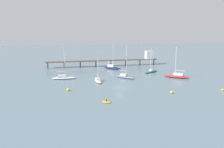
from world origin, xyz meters
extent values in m
plane|color=slate|center=(0.00, 0.00, 0.00)|extent=(400.00, 400.00, 0.00)
cube|color=brown|center=(0.00, 40.18, 2.95)|extent=(55.42, 5.81, 0.30)
cylinder|color=#38332D|center=(-26.63, 38.87, 1.40)|extent=(0.50, 0.50, 2.80)
cylinder|color=#38332D|center=(-19.02, 39.25, 1.40)|extent=(0.50, 0.50, 2.80)
cylinder|color=#38332D|center=(-11.41, 39.62, 1.40)|extent=(0.50, 0.50, 2.80)
cylinder|color=#38332D|center=(-3.80, 39.99, 1.40)|extent=(0.50, 0.50, 2.80)
cylinder|color=#38332D|center=(3.80, 40.37, 1.40)|extent=(0.50, 0.50, 2.80)
cylinder|color=#38332D|center=(11.41, 40.74, 1.40)|extent=(0.50, 0.50, 2.80)
cylinder|color=#38332D|center=(19.02, 41.12, 1.40)|extent=(0.50, 0.50, 2.80)
cylinder|color=#38332D|center=(26.63, 41.49, 1.40)|extent=(0.50, 0.50, 2.80)
cube|color=silver|center=(23.92, 41.36, 5.16)|extent=(3.89, 3.89, 4.13)
ellipsoid|color=#287F4C|center=(18.15, 21.56, 0.35)|extent=(7.60, 5.32, 0.69)
cube|color=silver|center=(18.68, 21.85, 1.05)|extent=(2.54, 2.19, 0.72)
cylinder|color=silver|center=(17.81, 21.37, 5.61)|extent=(0.21, 0.21, 9.82)
cylinder|color=silver|center=(19.42, 22.26, 2.46)|extent=(3.30, 1.92, 0.17)
ellipsoid|color=red|center=(24.21, 10.34, 0.50)|extent=(9.10, 7.86, 1.01)
cube|color=silver|center=(24.81, 9.88, 1.43)|extent=(3.97, 3.65, 0.84)
cylinder|color=silver|center=(23.83, 10.63, 6.41)|extent=(0.23, 0.23, 10.81)
cylinder|color=silver|center=(25.26, 9.53, 2.95)|extent=(2.98, 2.35, 0.19)
ellipsoid|color=white|center=(-17.84, 15.07, 0.41)|extent=(8.84, 2.61, 0.81)
cube|color=silver|center=(-18.55, 15.07, 1.17)|extent=(2.91, 1.80, 0.72)
cylinder|color=silver|center=(-17.40, 15.06, 6.35)|extent=(0.23, 0.23, 11.07)
cylinder|color=silver|center=(-19.05, 15.08, 2.80)|extent=(3.31, 0.21, 0.18)
ellipsoid|color=beige|center=(-5.84, 8.78, 0.32)|extent=(2.74, 7.40, 0.63)
cube|color=silver|center=(-5.90, 9.35, 0.96)|extent=(1.62, 2.38, 0.65)
cylinder|color=silver|center=(-5.81, 8.42, 4.66)|extent=(0.21, 0.21, 8.05)
cylinder|color=silver|center=(-5.95, 9.83, 2.08)|extent=(0.46, 2.83, 0.17)
ellipsoid|color=gray|center=(4.92, 12.95, 0.39)|extent=(7.33, 7.52, 0.78)
cube|color=silver|center=(4.45, 13.44, 1.19)|extent=(2.89, 2.92, 0.81)
cylinder|color=silver|center=(5.20, 12.65, 6.53)|extent=(0.22, 0.22, 11.49)
cylinder|color=silver|center=(3.98, 13.93, 2.85)|extent=(2.58, 2.69, 0.18)
ellipsoid|color=navy|center=(3.25, 32.64, 0.47)|extent=(8.42, 7.51, 0.95)
cube|color=silver|center=(2.71, 33.08, 1.49)|extent=(3.63, 3.42, 1.08)
cylinder|color=silver|center=(3.59, 32.36, 6.94)|extent=(0.22, 0.22, 11.99)
cylinder|color=silver|center=(2.27, 33.43, 3.11)|extent=(2.75, 2.28, 0.18)
ellipsoid|color=yellow|center=(-5.98, -13.65, 0.17)|extent=(2.67, 2.18, 0.35)
cylinder|color=maroon|center=(-5.98, -13.65, 0.62)|extent=(0.49, 0.49, 0.55)
sphere|color=tan|center=(-5.98, -13.65, 1.02)|extent=(0.24, 0.24, 0.24)
sphere|color=yellow|center=(29.83, -8.85, 0.33)|extent=(0.67, 0.67, 0.67)
sphere|color=yellow|center=(13.55, -9.05, 0.42)|extent=(0.84, 0.84, 0.84)
sphere|color=yellow|center=(-15.81, -1.45, 0.45)|extent=(0.90, 0.90, 0.90)
camera|label=1|loc=(-12.97, -64.82, 18.09)|focal=34.57mm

